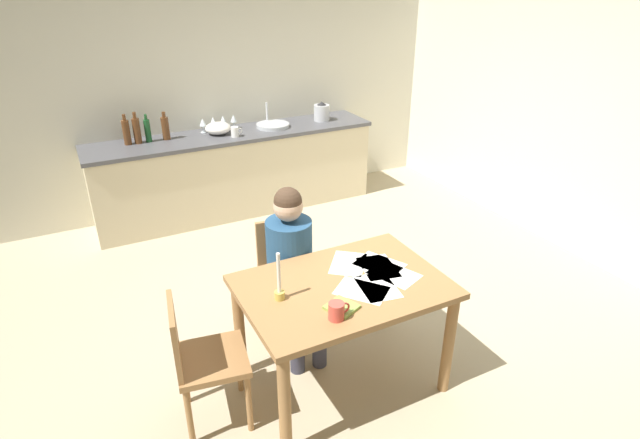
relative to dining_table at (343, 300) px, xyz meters
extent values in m
cube|color=tan|center=(0.29, 0.66, -0.67)|extent=(5.20, 5.20, 0.04)
cube|color=beige|center=(0.29, 3.26, 0.65)|extent=(5.20, 0.12, 2.60)
cube|color=beige|center=(2.89, 0.66, 0.65)|extent=(0.12, 5.20, 2.60)
cube|color=beige|center=(0.29, 2.90, -0.22)|extent=(3.03, 0.60, 0.86)
cube|color=#4C4C51|center=(0.29, 2.90, 0.23)|extent=(3.07, 0.64, 0.04)
cube|color=#9E7042|center=(0.00, 0.00, 0.10)|extent=(1.24, 0.86, 0.04)
cylinder|color=#9E7042|center=(-0.56, -0.37, -0.29)|extent=(0.07, 0.07, 0.73)
cylinder|color=#9E7042|center=(0.56, -0.37, -0.29)|extent=(0.07, 0.07, 0.73)
cylinder|color=#9E7042|center=(-0.56, 0.37, -0.29)|extent=(0.07, 0.07, 0.73)
cylinder|color=#9E7042|center=(0.56, 0.37, -0.29)|extent=(0.07, 0.07, 0.73)
cube|color=#9E7042|center=(-0.10, 0.61, -0.19)|extent=(0.44, 0.44, 0.04)
cube|color=#9E7042|center=(-0.08, 0.79, 0.02)|extent=(0.36, 0.07, 0.40)
cylinder|color=#9E7042|center=(-0.28, 0.46, -0.42)|extent=(0.04, 0.04, 0.45)
cylinder|color=#9E7042|center=(0.05, 0.42, -0.42)|extent=(0.04, 0.04, 0.45)
cylinder|color=#9E7042|center=(-0.25, 0.80, -0.42)|extent=(0.04, 0.04, 0.45)
cylinder|color=#9E7042|center=(0.09, 0.76, -0.42)|extent=(0.04, 0.04, 0.45)
cylinder|color=navy|center=(-0.10, 0.59, 0.05)|extent=(0.35, 0.35, 0.50)
sphere|color=#D8AD8C|center=(-0.10, 0.59, 0.41)|extent=(0.20, 0.20, 0.20)
sphere|color=#473323|center=(-0.10, 0.59, 0.45)|extent=(0.19, 0.19, 0.19)
cylinder|color=#383847|center=(-0.20, 0.41, -0.20)|extent=(0.17, 0.39, 0.13)
cylinder|color=#383847|center=(-0.22, 0.22, -0.42)|extent=(0.10, 0.10, 0.45)
cylinder|color=#383847|center=(-0.04, 0.39, -0.20)|extent=(0.17, 0.39, 0.13)
cylinder|color=#383847|center=(-0.06, 0.20, -0.42)|extent=(0.10, 0.10, 0.45)
cube|color=#9E7042|center=(-0.82, 0.08, -0.21)|extent=(0.46, 0.46, 0.04)
cube|color=#9E7042|center=(-1.00, 0.11, 0.00)|extent=(0.09, 0.36, 0.40)
cylinder|color=#9E7042|center=(-0.68, -0.11, -0.43)|extent=(0.04, 0.04, 0.43)
cylinder|color=#9E7042|center=(-0.62, 0.22, -0.43)|extent=(0.04, 0.04, 0.43)
cylinder|color=#9E7042|center=(-1.01, -0.06, -0.43)|extent=(0.04, 0.04, 0.43)
cylinder|color=#9E7042|center=(-0.96, 0.28, -0.43)|extent=(0.04, 0.04, 0.43)
cylinder|color=#D84C3F|center=(-0.20, -0.28, 0.17)|extent=(0.09, 0.09, 0.10)
torus|color=#D84C3F|center=(-0.15, -0.28, 0.17)|extent=(0.07, 0.01, 0.07)
cylinder|color=gold|center=(-0.40, 0.03, 0.14)|extent=(0.06, 0.06, 0.05)
cylinder|color=white|center=(-0.40, 0.03, 0.29)|extent=(0.02, 0.02, 0.25)
cube|color=#89A74B|center=(-0.13, -0.21, 0.12)|extent=(0.20, 0.21, 0.02)
cube|color=white|center=(0.06, -0.11, 0.12)|extent=(0.35, 0.36, 0.00)
cube|color=white|center=(0.29, 0.07, 0.12)|extent=(0.27, 0.33, 0.00)
cube|color=white|center=(0.34, -0.05, 0.12)|extent=(0.31, 0.35, 0.00)
cube|color=white|center=(0.17, -0.12, 0.12)|extent=(0.26, 0.33, 0.00)
cube|color=white|center=(0.15, 0.19, 0.12)|extent=(0.35, 0.36, 0.00)
cube|color=white|center=(0.32, 0.09, 0.12)|extent=(0.32, 0.36, 0.00)
cylinder|color=#B2B7BC|center=(0.74, 2.90, 0.27)|extent=(0.36, 0.36, 0.04)
cylinder|color=silver|center=(0.74, 3.06, 0.37)|extent=(0.02, 0.02, 0.24)
cylinder|color=#593319|center=(-0.78, 2.99, 0.37)|extent=(0.07, 0.07, 0.24)
cylinder|color=#593319|center=(-0.78, 2.99, 0.52)|extent=(0.03, 0.03, 0.06)
cylinder|color=#593319|center=(-0.68, 2.98, 0.38)|extent=(0.07, 0.07, 0.25)
cylinder|color=#593319|center=(-0.68, 2.98, 0.53)|extent=(0.03, 0.03, 0.06)
cylinder|color=#194C23|center=(-0.57, 2.99, 0.36)|extent=(0.06, 0.06, 0.23)
cylinder|color=#194C23|center=(-0.57, 2.99, 0.50)|extent=(0.03, 0.03, 0.06)
cylinder|color=#593319|center=(-0.40, 2.99, 0.36)|extent=(0.08, 0.08, 0.23)
cylinder|color=#593319|center=(-0.40, 2.99, 0.51)|extent=(0.03, 0.03, 0.06)
ellipsoid|color=white|center=(0.13, 2.93, 0.31)|extent=(0.27, 0.27, 0.12)
cylinder|color=#B7BABF|center=(1.35, 2.90, 0.34)|extent=(0.18, 0.18, 0.18)
cone|color=#262628|center=(1.35, 2.90, 0.45)|extent=(0.11, 0.11, 0.04)
cylinder|color=silver|center=(0.35, 3.05, 0.25)|extent=(0.06, 0.06, 0.00)
cylinder|color=silver|center=(0.35, 3.05, 0.29)|extent=(0.01, 0.01, 0.07)
cone|color=silver|center=(0.35, 3.05, 0.36)|extent=(0.07, 0.07, 0.08)
cylinder|color=silver|center=(0.23, 3.05, 0.25)|extent=(0.06, 0.06, 0.00)
cylinder|color=silver|center=(0.23, 3.05, 0.29)|extent=(0.01, 0.01, 0.07)
cone|color=silver|center=(0.23, 3.05, 0.36)|extent=(0.07, 0.07, 0.08)
cylinder|color=silver|center=(0.12, 3.05, 0.25)|extent=(0.06, 0.06, 0.00)
cylinder|color=silver|center=(0.12, 3.05, 0.29)|extent=(0.01, 0.01, 0.07)
cone|color=silver|center=(0.12, 3.05, 0.36)|extent=(0.07, 0.07, 0.08)
cylinder|color=silver|center=(0.00, 3.05, 0.25)|extent=(0.06, 0.06, 0.00)
cylinder|color=silver|center=(0.00, 3.05, 0.29)|extent=(0.01, 0.01, 0.07)
cone|color=silver|center=(0.00, 3.05, 0.36)|extent=(0.07, 0.07, 0.08)
cylinder|color=white|center=(0.26, 2.75, 0.30)|extent=(0.08, 0.08, 0.10)
torus|color=white|center=(0.30, 2.75, 0.31)|extent=(0.07, 0.01, 0.07)
camera|label=1|loc=(-1.32, -2.27, 1.84)|focal=28.92mm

